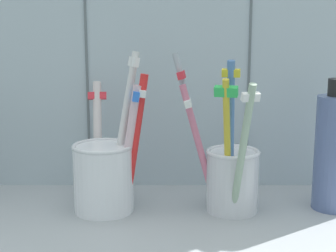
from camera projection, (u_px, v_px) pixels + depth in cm
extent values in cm
cube|color=#9EA3A8|center=(168.00, 222.00, 60.14)|extent=(64.00, 22.00, 2.00)
cube|color=#B2C1CC|center=(168.00, 34.00, 67.63)|extent=(64.00, 2.00, 45.00)
cube|color=slate|center=(86.00, 34.00, 66.54)|extent=(0.30, 0.20, 45.00)
cube|color=slate|center=(250.00, 34.00, 66.56)|extent=(0.30, 0.20, 45.00)
cylinder|color=white|center=(104.00, 179.00, 60.43)|extent=(7.05, 7.05, 7.88)
torus|color=silver|center=(103.00, 146.00, 59.65)|extent=(7.20, 7.20, 0.50)
cylinder|color=red|center=(135.00, 143.00, 59.17)|extent=(3.42, 1.38, 16.01)
cube|color=white|center=(142.00, 93.00, 58.13)|extent=(1.17, 2.14, 0.91)
cylinder|color=silver|center=(98.00, 141.00, 64.00)|extent=(1.66, 6.46, 14.52)
cube|color=#E5333F|center=(97.00, 96.00, 64.84)|extent=(2.40, 1.13, 1.04)
cylinder|color=beige|center=(128.00, 149.00, 59.01)|extent=(3.40, 1.44, 14.82)
cube|color=blue|center=(135.00, 96.00, 57.92)|extent=(1.14, 2.12, 1.19)
cylinder|color=silver|center=(123.00, 131.00, 60.11)|extent=(4.45, 2.56, 18.49)
cube|color=white|center=(134.00, 62.00, 59.10)|extent=(1.58, 2.29, 1.21)
cylinder|color=silver|center=(232.00, 181.00, 60.51)|extent=(6.14, 6.14, 7.18)
torus|color=silver|center=(233.00, 152.00, 59.80)|extent=(6.33, 6.33, 0.50)
cylinder|color=#A0BAA0|center=(242.00, 153.00, 55.25)|extent=(2.10, 5.46, 15.76)
cube|color=white|center=(251.00, 97.00, 52.23)|extent=(2.04, 1.30, 1.01)
cylinder|color=#A7B0BD|center=(195.00, 130.00, 60.77)|extent=(5.68, 1.55, 18.31)
cube|color=#E5333F|center=(181.00, 75.00, 59.72)|extent=(1.22, 1.97, 1.03)
cylinder|color=#D57290|center=(200.00, 147.00, 60.07)|extent=(4.92, 1.14, 14.79)
cube|color=white|center=(188.00, 103.00, 59.13)|extent=(1.07, 2.32, 0.99)
cylinder|color=gold|center=(227.00, 148.00, 57.13)|extent=(2.07, 5.01, 15.95)
cube|color=green|center=(226.00, 91.00, 54.22)|extent=(2.67, 1.72, 1.23)
cylinder|color=#4E77B5|center=(230.00, 139.00, 57.54)|extent=(1.52, 3.39, 17.73)
cube|color=yellow|center=(231.00, 73.00, 55.11)|extent=(2.08, 1.17, 0.92)
cylinder|color=slate|center=(335.00, 153.00, 60.72)|extent=(4.96, 4.96, 13.63)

